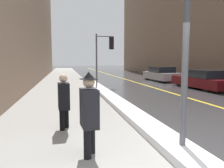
{
  "coord_description": "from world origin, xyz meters",
  "views": [
    {
      "loc": [
        -1.93,
        -2.99,
        1.81
      ],
      "look_at": [
        -0.4,
        4.0,
        1.05
      ],
      "focal_mm": 35.0,
      "sensor_mm": 36.0,
      "label": 1
    }
  ],
  "objects_px": {
    "pedestrian_in_fedora": "(89,111)",
    "parked_car_silver": "(161,74)",
    "parked_car_maroon": "(203,80)",
    "pedestrian_nearside": "(64,99)",
    "traffic_light_near": "(106,49)"
  },
  "relations": [
    {
      "from": "pedestrian_nearside",
      "to": "pedestrian_in_fedora",
      "type": "bearing_deg",
      "value": 10.26
    },
    {
      "from": "traffic_light_near",
      "to": "parked_car_maroon",
      "type": "relative_size",
      "value": 0.75
    },
    {
      "from": "parked_car_maroon",
      "to": "pedestrian_in_fedora",
      "type": "bearing_deg",
      "value": 133.89
    },
    {
      "from": "parked_car_maroon",
      "to": "parked_car_silver",
      "type": "height_order",
      "value": "parked_car_silver"
    },
    {
      "from": "pedestrian_in_fedora",
      "to": "parked_car_silver",
      "type": "bearing_deg",
      "value": 146.24
    },
    {
      "from": "pedestrian_in_fedora",
      "to": "pedestrian_nearside",
      "type": "height_order",
      "value": "pedestrian_in_fedora"
    },
    {
      "from": "parked_car_silver",
      "to": "pedestrian_in_fedora",
      "type": "bearing_deg",
      "value": 149.27
    },
    {
      "from": "parked_car_maroon",
      "to": "traffic_light_near",
      "type": "bearing_deg",
      "value": 63.74
    },
    {
      "from": "pedestrian_nearside",
      "to": "traffic_light_near",
      "type": "bearing_deg",
      "value": 158.64
    },
    {
      "from": "pedestrian_nearside",
      "to": "parked_car_maroon",
      "type": "distance_m",
      "value": 11.29
    },
    {
      "from": "traffic_light_near",
      "to": "pedestrian_nearside",
      "type": "xyz_separation_m",
      "value": [
        -2.95,
        -9.61,
        -1.85
      ]
    },
    {
      "from": "parked_car_maroon",
      "to": "parked_car_silver",
      "type": "distance_m",
      "value": 5.84
    },
    {
      "from": "traffic_light_near",
      "to": "pedestrian_nearside",
      "type": "distance_m",
      "value": 10.22
    },
    {
      "from": "pedestrian_nearside",
      "to": "parked_car_silver",
      "type": "xyz_separation_m",
      "value": [
        8.68,
        12.73,
        -0.21
      ]
    },
    {
      "from": "parked_car_maroon",
      "to": "pedestrian_nearside",
      "type": "bearing_deg",
      "value": 125.8
    }
  ]
}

